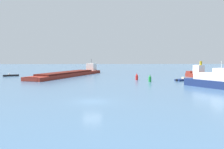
# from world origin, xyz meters

# --- Properties ---
(ground_plane) EXTENTS (400.00, 400.00, 0.00)m
(ground_plane) POSITION_xyz_m (0.00, 0.00, 0.00)
(ground_plane) COLOR #476B8E
(fishing_skiff) EXTENTS (4.64, 3.31, 1.01)m
(fishing_skiff) POSITION_xyz_m (-28.51, 45.68, 0.28)
(fishing_skiff) COLOR black
(fishing_skiff) RESTS_ON ground
(small_motorboat) EXTENTS (4.48, 3.64, 1.00)m
(small_motorboat) POSITION_xyz_m (22.11, 28.35, 0.28)
(small_motorboat) COLOR navy
(small_motorboat) RESTS_ON ground
(tugboat) EXTENTS (5.42, 8.83, 4.97)m
(tugboat) POSITION_xyz_m (30.51, 39.24, 1.27)
(tugboat) COLOR maroon
(tugboat) RESTS_ON ground
(cargo_barge) EXTENTS (19.77, 38.39, 5.62)m
(cargo_barge) POSITION_xyz_m (-9.18, 46.72, 0.83)
(cargo_barge) COLOR maroon
(cargo_barge) RESTS_ON ground
(channel_buoy_red) EXTENTS (0.70, 0.70, 1.90)m
(channel_buoy_red) POSITION_xyz_m (10.59, 31.11, 0.81)
(channel_buoy_red) COLOR red
(channel_buoy_red) RESTS_ON ground
(channel_buoy_green) EXTENTS (0.70, 0.70, 1.90)m
(channel_buoy_green) POSITION_xyz_m (13.17, 26.24, 0.81)
(channel_buoy_green) COLOR green
(channel_buoy_green) RESTS_ON ground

